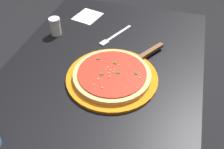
% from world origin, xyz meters
% --- Properties ---
extents(restaurant_table, '(1.06, 0.70, 0.76)m').
position_xyz_m(restaurant_table, '(0.00, 0.00, 0.60)').
color(restaurant_table, black).
rests_on(restaurant_table, ground_plane).
extents(serving_plate, '(0.31, 0.31, 0.01)m').
position_xyz_m(serving_plate, '(-0.01, -0.05, 0.76)').
color(serving_plate, orange).
rests_on(serving_plate, restaurant_table).
extents(pizza, '(0.26, 0.26, 0.02)m').
position_xyz_m(pizza, '(-0.01, -0.05, 0.78)').
color(pizza, '#DBB26B').
rests_on(pizza, serving_plate).
extents(pizza_server, '(0.21, 0.15, 0.01)m').
position_xyz_m(pizza_server, '(0.13, -0.13, 0.77)').
color(pizza_server, silver).
rests_on(pizza_server, serving_plate).
extents(napkin_folded_right, '(0.14, 0.13, 0.00)m').
position_xyz_m(napkin_folded_right, '(0.37, 0.18, 0.76)').
color(napkin_folded_right, white).
rests_on(napkin_folded_right, restaurant_table).
extents(fork, '(0.18, 0.10, 0.00)m').
position_xyz_m(fork, '(0.24, 0.01, 0.76)').
color(fork, silver).
rests_on(fork, restaurant_table).
extents(parmesan_shaker, '(0.05, 0.05, 0.07)m').
position_xyz_m(parmesan_shaker, '(0.19, 0.25, 0.80)').
color(parmesan_shaker, silver).
rests_on(parmesan_shaker, restaurant_table).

